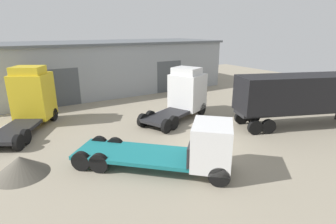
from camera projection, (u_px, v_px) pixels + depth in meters
name	position (u px, v px, depth m)	size (l,w,h in m)	color
ground_plane	(204.00, 145.00, 16.80)	(60.00, 60.00, 0.00)	gray
warehouse_building	(106.00, 66.00, 31.22)	(27.46, 9.99, 5.75)	#93999E
tractor_unit_white	(184.00, 94.00, 21.97)	(6.82, 4.84, 4.07)	silver
container_trailer_green	(310.00, 93.00, 19.52)	(11.40, 6.37, 3.90)	black
flatbed_truck_white	(186.00, 148.00, 13.31)	(7.61, 7.34, 2.72)	silver
tractor_unit_yellow	(30.00, 99.00, 19.65)	(5.45, 7.03, 4.48)	yellow
gravel_pile	(21.00, 166.00, 13.18)	(2.68, 2.68, 1.02)	#565147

